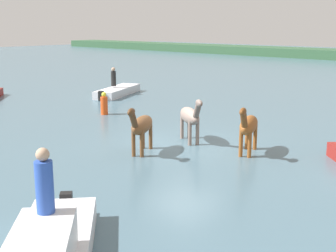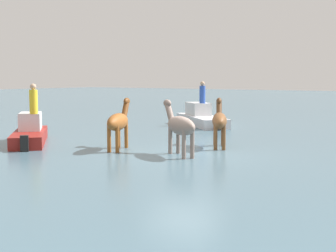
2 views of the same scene
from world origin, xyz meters
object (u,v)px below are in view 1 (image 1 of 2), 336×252
Objects in this scene: horse_mid_herd at (190,116)px; boat_dinghy_port at (118,93)px; horse_rear_stallion at (141,126)px; buoy_channel_marker at (104,105)px; person_spotter_bow at (113,77)px; person_watcher_seated at (44,183)px; horse_gray_outer at (248,126)px.

boat_dinghy_port is (-11.18, 5.98, -0.84)m from horse_mid_herd.
buoy_channel_marker is at bearing -148.10° from horse_rear_stallion.
boat_dinghy_port is at bearing -174.89° from horse_mid_herd.
boat_dinghy_port is 6.47m from buoy_channel_marker.
person_watcher_seated is at bearing -43.52° from person_spotter_bow.
buoy_channel_marker is (-9.30, 1.14, -0.50)m from horse_gray_outer.
horse_mid_herd reaches higher than buoy_channel_marker.
person_spotter_bow is at bearing -155.31° from horse_rear_stallion.
horse_rear_stallion is 8.15m from person_watcher_seated.
horse_gray_outer is 14.94m from boat_dinghy_port.
buoy_channel_marker is at bearing -119.66° from horse_gray_outer.
person_watcher_seated is at bearing -158.88° from boat_dinghy_port.
person_spotter_bow is (-11.20, 8.25, 0.14)m from horse_rear_stallion.
boat_dinghy_port is 3.96× the size of person_watcher_seated.
boat_dinghy_port is 3.96× the size of person_spotter_bow.
buoy_channel_marker is (4.42, -4.71, 0.34)m from boat_dinghy_port.
horse_mid_herd is 0.98× the size of horse_rear_stallion.
horse_rear_stallion is (-0.24, -2.37, -0.01)m from horse_mid_herd.
horse_gray_outer is 9.42m from person_watcher_seated.
horse_gray_outer is at bearing 103.06° from horse_rear_stallion.
horse_gray_outer is 0.49× the size of boat_dinghy_port.
horse_gray_outer is at bearing -137.78° from boat_dinghy_port.
boat_dinghy_port is at bearing -156.26° from horse_rear_stallion.
buoy_channel_marker is at bearing -44.61° from person_spotter_bow.
horse_rear_stallion is 13.79m from boat_dinghy_port.
buoy_channel_marker is (-6.76, 1.28, -0.50)m from horse_mid_herd.
person_spotter_bow is 21.74m from person_watcher_seated.
horse_rear_stallion is at bearing -70.70° from horse_gray_outer.
boat_dinghy_port is at bearing -135.75° from horse_gray_outer.
horse_rear_stallion is 1.86× the size of person_watcher_seated.
person_spotter_bow is 6.60m from buoy_channel_marker.
horse_mid_herd is 1.91× the size of buoy_channel_marker.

